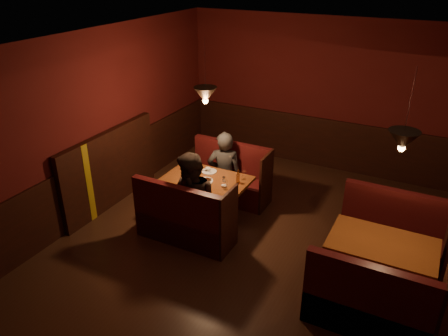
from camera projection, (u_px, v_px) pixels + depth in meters
The scene contains 9 objects.
room at pixel (246, 193), 5.70m from camera, with size 6.02×7.02×2.92m.
main_table at pixel (208, 187), 6.88m from camera, with size 1.32×0.80×0.92m.
main_bench_far at pixel (230, 181), 7.58m from camera, with size 1.45×0.52×0.99m.
main_bench_near at pixel (184, 223), 6.38m from camera, with size 1.45×0.52×0.99m.
second_table at pixel (381, 255), 5.35m from camera, with size 1.27×0.81×0.71m.
second_bench_far at pixel (390, 238), 6.04m from camera, with size 1.40×0.52×1.00m.
second_bench_near at pixel (369, 309), 4.83m from camera, with size 1.40×0.52×1.00m.
diner_a at pixel (224, 157), 7.30m from camera, with size 0.58×0.38×1.60m, color #2F2F30.
diner_b at pixel (191, 187), 6.26m from camera, with size 0.82×0.64×1.69m, color black.
Camera 1 is at (1.74, -4.52, 3.83)m, focal length 35.00 mm.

